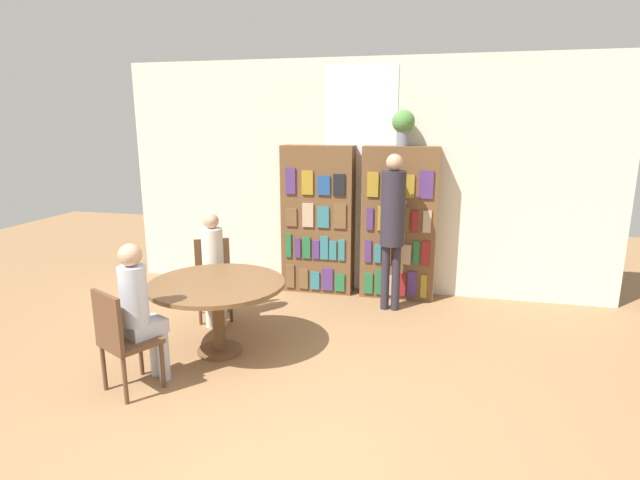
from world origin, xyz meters
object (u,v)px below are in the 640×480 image
Objects in this scene: seated_reader_left at (213,263)px; seated_reader_right at (140,307)px; chair_near_camera at (121,336)px; librarian_standing at (393,217)px; bookshelf_right at (399,224)px; flower_vase at (403,124)px; bookshelf_left at (318,220)px; chair_left_side at (213,274)px; reading_table at (217,293)px.

seated_reader_right is (0.01, -1.43, 0.01)m from seated_reader_left.
seated_reader_left is at bearing 113.98° from chair_near_camera.
librarian_standing is at bearing 77.67° from chair_near_camera.
flower_vase is at bearing 31.10° from bookshelf_right.
chair_near_camera is at bearing -124.43° from flower_vase.
chair_near_camera is (-0.95, -2.93, -0.46)m from bookshelf_left.
bookshelf_left is at bearing -150.75° from seated_reader_left.
bookshelf_right is 1.03× the size of librarian_standing.
seated_reader_right is at bearing -124.86° from flower_vase.
chair_near_camera is 0.27m from seated_reader_right.
chair_near_camera is 1.00× the size of chair_left_side.
flower_vase is at bearing 82.22° from chair_near_camera.
seated_reader_right reaches higher than chair_near_camera.
bookshelf_right is at bearing -148.90° from flower_vase.
bookshelf_left is at bearing 98.64° from chair_near_camera.
seated_reader_left is (-1.93, -1.33, -0.27)m from bookshelf_right.
chair_near_camera is 0.73× the size of seated_reader_left.
bookshelf_left is 1.05m from bookshelf_right.
bookshelf_left is 1.53× the size of seated_reader_right.
chair_near_camera is (-2.01, -2.94, -1.68)m from flower_vase.
reading_table is 1.04× the size of seated_reader_right.
librarian_standing reaches higher than seated_reader_left.
seated_reader_right is 0.68× the size of librarian_standing.
flower_vase is 0.33× the size of reading_table.
bookshelf_right is 1.55× the size of seated_reader_left.
seated_reader_left reaches higher than chair_left_side.
seated_reader_left is 0.99× the size of seated_reader_right.
librarian_standing is (1.98, 0.67, 0.63)m from chair_left_side.
bookshelf_left is 1.48× the size of reading_table.
reading_table is 1.00m from chair_near_camera.
bookshelf_right is at bearing 82.28° from chair_near_camera.
seated_reader_right is (0.09, -1.60, 0.20)m from chair_left_side.
bookshelf_right reaches higher than seated_reader_right.
librarian_standing is at bearing 171.28° from chair_left_side.
reading_table is (-0.51, -2.05, -0.35)m from bookshelf_left.
bookshelf_left reaches higher than chair_near_camera.
flower_vase is 1.16m from librarian_standing.
reading_table is 1.05× the size of seated_reader_left.
bookshelf_left is 2.14m from reading_table.
chair_left_side is 2.18m from librarian_standing.
bookshelf_left is 2.14× the size of chair_near_camera.
chair_near_camera is at bearing 63.00° from chair_left_side.
seated_reader_right is (-1.93, -2.77, -1.48)m from flower_vase.
chair_left_side is at bearing -129.54° from bookshelf_left.
librarian_standing is at bearing 176.38° from seated_reader_left.
librarian_standing reaches higher than seated_reader_right.
chair_near_camera is at bearing -124.37° from bookshelf_right.
reading_table is at bearing 90.00° from seated_reader_left.
bookshelf_right is 2.60m from reading_table.
bookshelf_left is 1.58m from chair_left_side.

